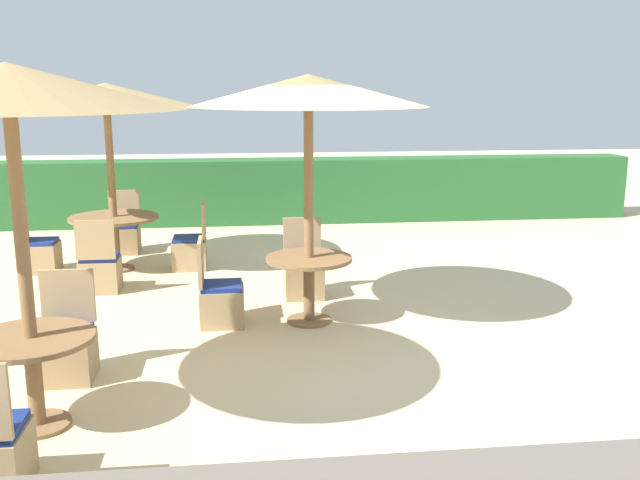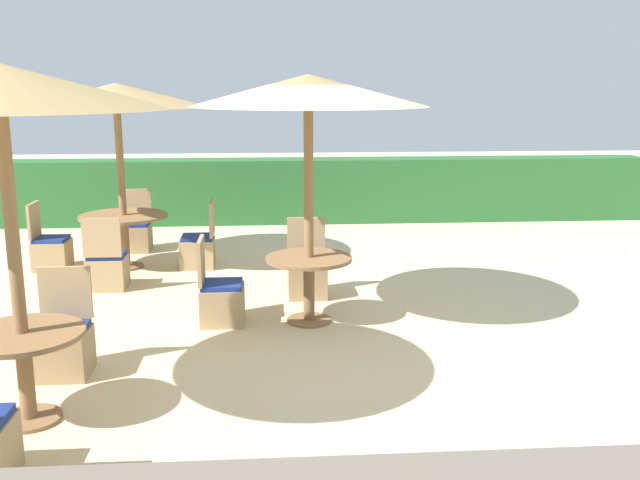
{
  "view_description": "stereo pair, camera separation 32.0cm",
  "coord_description": "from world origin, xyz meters",
  "views": [
    {
      "loc": [
        -0.85,
        -6.68,
        2.5
      ],
      "look_at": [
        0.0,
        0.6,
        0.9
      ],
      "focal_mm": 40.0,
      "sensor_mm": 36.0,
      "label": 1
    },
    {
      "loc": [
        -0.53,
        -6.71,
        2.5
      ],
      "look_at": [
        0.0,
        0.6,
        0.9
      ],
      "focal_mm": 40.0,
      "sensor_mm": 36.0,
      "label": 2
    }
  ],
  "objects": [
    {
      "name": "parasol_center",
      "position": [
        -0.12,
        0.61,
        2.43
      ],
      "size": [
        2.44,
        2.44,
        2.61
      ],
      "color": "olive",
      "rests_on": "ground_plane"
    },
    {
      "name": "patio_chair_center_north",
      "position": [
        -0.09,
        1.56,
        0.26
      ],
      "size": [
        0.46,
        0.46,
        0.93
      ],
      "rotation": [
        0.0,
        0.0,
        3.14
      ],
      "color": "tan",
      "rests_on": "ground_plane"
    },
    {
      "name": "ground_plane",
      "position": [
        0.0,
        0.0,
        0.0
      ],
      "size": [
        40.0,
        40.0,
        0.0
      ],
      "primitive_type": "plane",
      "color": "beige"
    },
    {
      "name": "round_table_center",
      "position": [
        -0.12,
        0.61,
        0.53
      ],
      "size": [
        0.92,
        0.92,
        0.72
      ],
      "color": "olive",
      "rests_on": "ground_plane"
    },
    {
      "name": "parasol_front_left",
      "position": [
        -2.38,
        -1.56,
        2.48
      ],
      "size": [
        2.39,
        2.39,
        2.65
      ],
      "color": "olive",
      "rests_on": "ground_plane"
    },
    {
      "name": "parasol_back_left",
      "position": [
        -2.54,
        3.11,
        2.35
      ],
      "size": [
        2.49,
        2.49,
        2.52
      ],
      "color": "olive",
      "rests_on": "ground_plane"
    },
    {
      "name": "patio_chair_back_left_east",
      "position": [
        -1.52,
        3.07,
        0.26
      ],
      "size": [
        0.46,
        0.46,
        0.93
      ],
      "rotation": [
        0.0,
        0.0,
        1.57
      ],
      "color": "tan",
      "rests_on": "ground_plane"
    },
    {
      "name": "round_table_front_left",
      "position": [
        -2.38,
        -1.56,
        0.53
      ],
      "size": [
        0.92,
        0.92,
        0.71
      ],
      "color": "olive",
      "rests_on": "ground_plane"
    },
    {
      "name": "patio_chair_back_left_south",
      "position": [
        -2.56,
        2.06,
        0.26
      ],
      "size": [
        0.46,
        0.46,
        0.93
      ],
      "color": "tan",
      "rests_on": "ground_plane"
    },
    {
      "name": "patio_chair_back_left_west",
      "position": [
        -3.55,
        3.1,
        0.26
      ],
      "size": [
        0.46,
        0.46,
        0.93
      ],
      "rotation": [
        0.0,
        0.0,
        -1.57
      ],
      "color": "tan",
      "rests_on": "ground_plane"
    },
    {
      "name": "hedge_row",
      "position": [
        0.0,
        6.36,
        0.58
      ],
      "size": [
        13.0,
        0.7,
        1.17
      ],
      "primitive_type": "cube",
      "color": "#28602D",
      "rests_on": "ground_plane"
    },
    {
      "name": "patio_chair_back_left_north",
      "position": [
        -2.58,
        4.15,
        0.26
      ],
      "size": [
        0.46,
        0.46,
        0.93
      ],
      "rotation": [
        0.0,
        0.0,
        3.14
      ],
      "color": "tan",
      "rests_on": "ground_plane"
    },
    {
      "name": "round_table_back_left",
      "position": [
        -2.54,
        3.11,
        0.61
      ],
      "size": [
        1.2,
        1.2,
        0.75
      ],
      "color": "olive",
      "rests_on": "ground_plane"
    },
    {
      "name": "patio_chair_front_left_north",
      "position": [
        -2.35,
        -0.66,
        0.26
      ],
      "size": [
        0.46,
        0.46,
        0.93
      ],
      "rotation": [
        0.0,
        0.0,
        3.14
      ],
      "color": "tan",
      "rests_on": "ground_plane"
    },
    {
      "name": "patio_chair_center_west",
      "position": [
        -1.06,
        0.63,
        0.26
      ],
      "size": [
        0.46,
        0.46,
        0.93
      ],
      "rotation": [
        0.0,
        0.0,
        -1.57
      ],
      "color": "tan",
      "rests_on": "ground_plane"
    }
  ]
}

